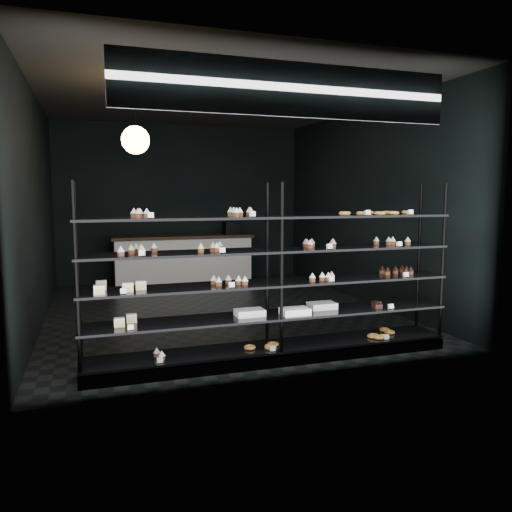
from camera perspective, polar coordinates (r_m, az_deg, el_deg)
name	(u,v)px	position (r m, az deg, el deg)	size (l,w,h in m)	color
room	(217,207)	(7.57, -4.52, 5.62)	(5.01, 6.01, 3.20)	black
display_shelf	(272,303)	(5.35, 1.80, -5.43)	(4.00, 0.50, 1.91)	black
signage	(291,89)	(4.87, 4.00, 18.46)	(3.30, 0.05, 0.50)	#0B0F3B
pendant_lamp	(136,140)	(6.46, -13.61, 12.77)	(0.34, 0.34, 0.90)	black
service_counter	(184,259)	(10.09, -8.23, -0.34)	(2.78, 0.65, 1.23)	silver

